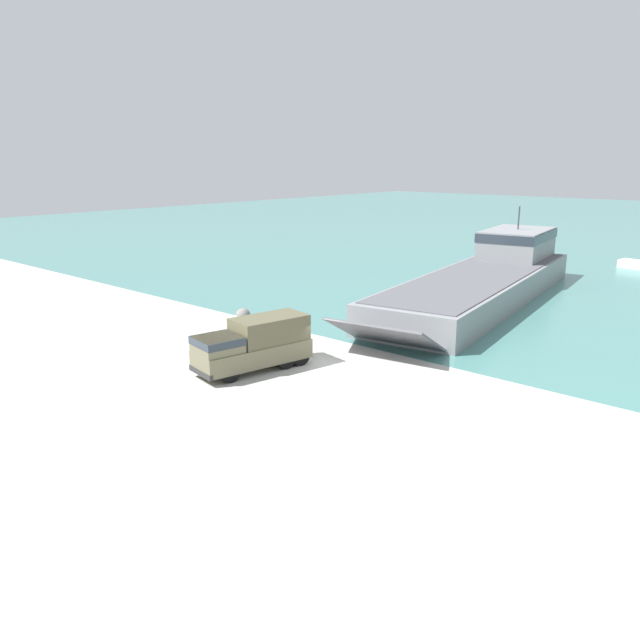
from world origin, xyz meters
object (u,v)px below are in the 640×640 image
object	(u,v)px
military_truck	(254,344)
cargo_crate	(201,359)
soldier_on_ramp	(232,341)
landing_craft	(488,276)

from	to	relation	value
military_truck	cargo_crate	world-z (taller)	military_truck
military_truck	cargo_crate	xyz separation A→B (m)	(-3.06, -1.74, -1.22)
soldier_on_ramp	military_truck	bearing A→B (deg)	55.79
military_truck	cargo_crate	bearing A→B (deg)	-49.33
landing_craft	military_truck	world-z (taller)	landing_craft
landing_craft	soldier_on_ramp	world-z (taller)	landing_craft
soldier_on_ramp	landing_craft	bearing A→B (deg)	154.60
landing_craft	cargo_crate	distance (m)	31.34
military_truck	soldier_on_ramp	distance (m)	3.52
cargo_crate	military_truck	bearing A→B (deg)	29.66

